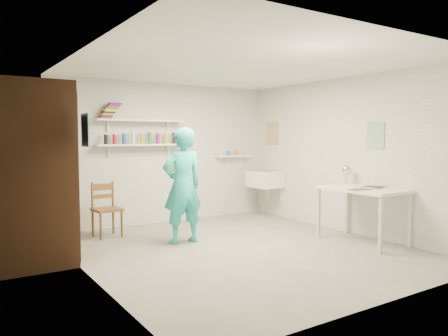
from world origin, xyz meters
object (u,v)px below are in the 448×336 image
work_table (362,215)px  desk_lamp (347,170)px  belfast_sink (265,179)px  wooden_chair (107,209)px  man (182,186)px  wall_clock (175,166)px

work_table → desk_lamp: bearing=67.6°
belfast_sink → wooden_chair: bearing=-179.1°
belfast_sink → work_table: bearing=-92.7°
man → belfast_sink: bearing=-156.0°
belfast_sink → work_table: belfast_sink is taller
wooden_chair → work_table: bearing=-43.1°
belfast_sink → work_table: (-0.11, -2.33, -0.32)m
wall_clock → wooden_chair: size_ratio=0.35×
wall_clock → wooden_chair: (-0.77, 0.71, -0.66)m
belfast_sink → desk_lamp: size_ratio=4.16×
wooden_chair → desk_lamp: (3.08, -1.82, 0.58)m
belfast_sink → wooden_chair: size_ratio=0.73×
man → wall_clock: (-0.00, 0.22, 0.27)m
wooden_chair → work_table: wooden_chair is taller
wooden_chair → work_table: size_ratio=0.71×
belfast_sink → work_table: size_ratio=0.52×
wall_clock → work_table: size_ratio=0.25×
work_table → desk_lamp: desk_lamp is taller
man → desk_lamp: man is taller
belfast_sink → desk_lamp: desk_lamp is taller
belfast_sink → wooden_chair: (-3.00, -0.05, -0.29)m
belfast_sink → wall_clock: wall_clock is taller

